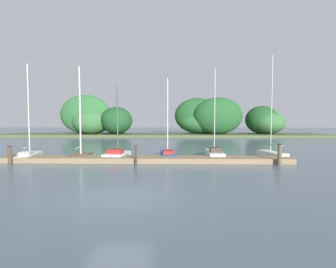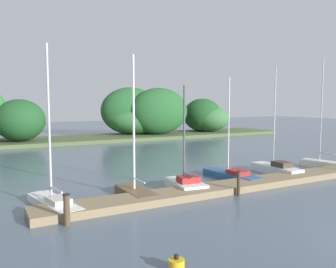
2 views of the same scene
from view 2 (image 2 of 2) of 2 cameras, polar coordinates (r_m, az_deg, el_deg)
dock_pier at (r=18.80m, az=10.59°, el=-8.57°), size 20.38×1.80×0.35m
far_shore at (r=44.04m, az=-9.98°, el=2.66°), size 54.79×8.37×7.09m
sailboat_0 at (r=16.15m, az=-18.56°, el=-10.38°), size 1.79×4.29×7.17m
sailboat_1 at (r=17.28m, az=-5.51°, el=-8.98°), size 1.20×3.22×6.94m
sailboat_2 at (r=18.47m, az=2.83°, el=-8.17°), size 1.69×3.03×5.54m
sailboat_3 at (r=21.34m, az=10.30°, el=-6.64°), size 1.40×4.49×6.17m
sailboat_4 at (r=23.67m, az=17.36°, el=-5.42°), size 1.17×3.91×6.91m
sailboat_5 at (r=26.80m, az=24.01°, el=-4.39°), size 1.57×3.09×7.84m
mooring_piling_0 at (r=13.77m, az=-16.48°, el=-11.96°), size 0.28×0.28×1.21m
mooring_piling_1 at (r=17.61m, az=11.64°, el=-8.01°), size 0.19×0.19×1.25m
channel_buoy_0 at (r=10.17m, az=1.41°, el=-20.80°), size 0.45×0.45×0.46m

